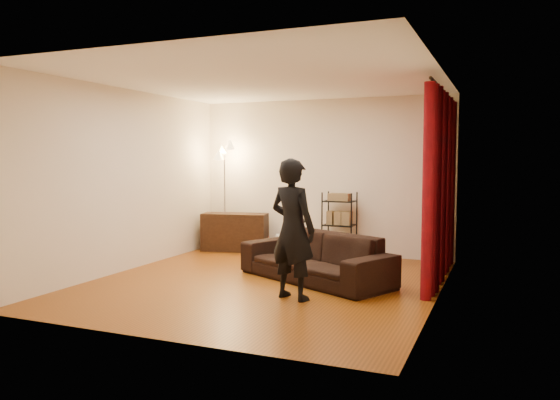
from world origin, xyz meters
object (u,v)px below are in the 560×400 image
at_px(sofa, 315,257).
at_px(media_cabinet, 235,232).
at_px(person, 293,229).
at_px(wire_shelf, 339,225).
at_px(storage_boxes, 287,244).
at_px(floor_lamp, 225,197).

bearing_deg(sofa, media_cabinet, 167.26).
distance_m(sofa, media_cabinet, 2.76).
bearing_deg(sofa, person, -59.74).
bearing_deg(wire_shelf, sofa, -68.92).
bearing_deg(storage_boxes, media_cabinet, -169.03).
xyz_separation_m(sofa, media_cabinet, (-2.14, 1.76, 0.01)).
height_order(wire_shelf, floor_lamp, floor_lamp).
bearing_deg(floor_lamp, media_cabinet, 0.40).
distance_m(sofa, person, 1.14).
bearing_deg(floor_lamp, person, -49.11).
xyz_separation_m(person, wire_shelf, (-0.25, 2.83, -0.28)).
distance_m(person, media_cabinet, 3.57).
bearing_deg(person, sofa, -69.22).
bearing_deg(person, storage_boxes, -49.71).
bearing_deg(person, wire_shelf, -67.69).
bearing_deg(wire_shelf, storage_boxes, -171.99).
xyz_separation_m(sofa, wire_shelf, (-0.19, 1.81, 0.23)).
distance_m(wire_shelf, floor_lamp, 2.19).
xyz_separation_m(person, floor_lamp, (-2.40, 2.77, 0.13)).
relative_size(sofa, storage_boxes, 5.79).
bearing_deg(media_cabinet, floor_lamp, 168.64).
bearing_deg(media_cabinet, wire_shelf, -10.11).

